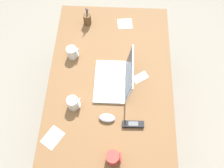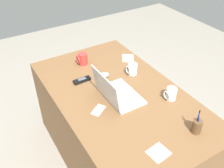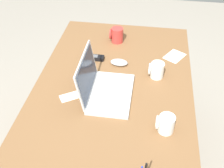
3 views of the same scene
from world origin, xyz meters
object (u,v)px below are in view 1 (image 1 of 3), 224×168
computer_mouse (107,118)px  coffee_mug_white (113,158)px  pen_holder (87,19)px  coffee_mug_spare (73,103)px  laptop (116,79)px  coffee_mug_tall (72,53)px  cordless_phone (133,124)px

computer_mouse → coffee_mug_white: coffee_mug_white is taller
computer_mouse → pen_holder: pen_holder is taller
computer_mouse → coffee_mug_spare: coffee_mug_spare is taller
computer_mouse → laptop: bearing=173.4°
coffee_mug_tall → coffee_mug_white: bearing=23.8°
computer_mouse → coffee_mug_white: bearing=13.9°
computer_mouse → cordless_phone: computer_mouse is taller
laptop → pen_holder: bearing=-155.1°
pen_holder → cordless_phone: bearing=23.7°
laptop → coffee_mug_white: (0.55, 0.00, 0.00)m
computer_mouse → cordless_phone: size_ratio=0.75×
laptop → coffee_mug_tall: size_ratio=3.73×
coffee_mug_tall → cordless_phone: coffee_mug_tall is taller
computer_mouse → pen_holder: size_ratio=0.60×
laptop → coffee_mug_tall: 0.39m
coffee_mug_white → cordless_phone: 0.27m
coffee_mug_spare → pen_holder: (-0.74, 0.03, 0.00)m
cordless_phone → pen_holder: (-0.86, -0.38, 0.04)m
laptop → computer_mouse: bearing=-9.6°
cordless_phone → pen_holder: pen_holder is taller
computer_mouse → pen_holder: 0.85m
laptop → pen_holder: (-0.54, -0.25, 0.00)m
coffee_mug_tall → pen_holder: 0.34m
laptop → computer_mouse: (0.28, -0.05, -0.03)m
coffee_mug_tall → pen_holder: (-0.33, 0.08, 0.00)m
coffee_mug_tall → coffee_mug_spare: bearing=7.6°
computer_mouse → coffee_mug_tall: bearing=-147.1°
pen_holder → coffee_mug_spare: bearing=-2.1°
coffee_mug_spare → pen_holder: size_ratio=0.54×
laptop → computer_mouse: size_ratio=3.23×
computer_mouse → coffee_mug_spare: size_ratio=1.12×
coffee_mug_spare → cordless_phone: size_ratio=0.67×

